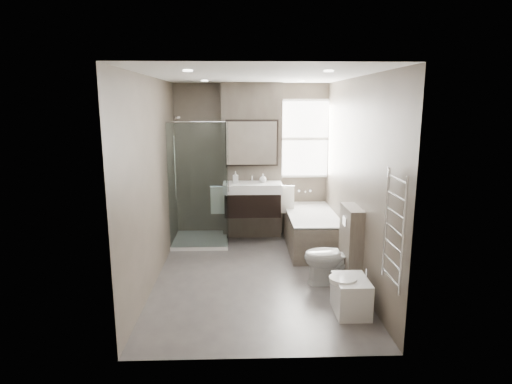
{
  "coord_description": "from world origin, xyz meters",
  "views": [
    {
      "loc": [
        -0.18,
        -5.39,
        2.29
      ],
      "look_at": [
        0.01,
        0.15,
        1.12
      ],
      "focal_mm": 30.0,
      "sensor_mm": 36.0,
      "label": 1
    }
  ],
  "objects_px": {
    "vanity": "(252,199)",
    "bathtub": "(311,229)",
    "toilet": "(332,257)",
    "bidet": "(351,295)"
  },
  "relations": [
    {
      "from": "bathtub",
      "to": "bidet",
      "type": "xyz_separation_m",
      "value": [
        0.09,
        -2.17,
        -0.11
      ]
    },
    {
      "from": "toilet",
      "to": "vanity",
      "type": "bearing_deg",
      "value": -150.01
    },
    {
      "from": "vanity",
      "to": "bathtub",
      "type": "height_order",
      "value": "vanity"
    },
    {
      "from": "bathtub",
      "to": "bidet",
      "type": "height_order",
      "value": "bathtub"
    },
    {
      "from": "bathtub",
      "to": "bidet",
      "type": "relative_size",
      "value": 3.1
    },
    {
      "from": "vanity",
      "to": "toilet",
      "type": "distance_m",
      "value": 2.0
    },
    {
      "from": "bathtub",
      "to": "toilet",
      "type": "xyz_separation_m",
      "value": [
        0.05,
        -1.38,
        0.05
      ]
    },
    {
      "from": "vanity",
      "to": "bidet",
      "type": "relative_size",
      "value": 1.84
    },
    {
      "from": "bidet",
      "to": "vanity",
      "type": "bearing_deg",
      "value": 112.15
    },
    {
      "from": "toilet",
      "to": "bidet",
      "type": "distance_m",
      "value": 0.8
    }
  ]
}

